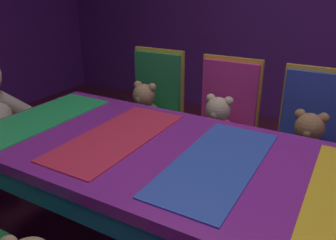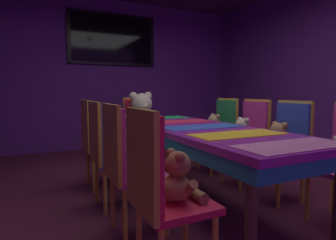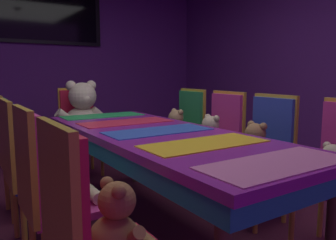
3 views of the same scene
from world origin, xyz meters
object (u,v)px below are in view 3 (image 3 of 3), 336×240
(teddy_right_0, at_px, (331,167))
(throne_chair, at_px, (79,122))
(teddy_left_1, at_px, (71,178))
(chair_left_1, at_px, (43,182))
(chair_right_3, at_px, (187,125))
(king_teddy_bear, at_px, (83,113))
(teddy_left_0, at_px, (119,222))
(banquet_table, at_px, (159,143))
(teddy_right_1, at_px, (254,146))
(chair_left_0, at_px, (82,229))
(teddy_left_3, at_px, (31,144))
(chair_left_2, at_px, (22,159))
(chair_left_3, at_px, (11,143))
(chair_right_2, at_px, (222,134))
(teddy_right_2, at_px, (210,135))
(teddy_right_3, at_px, (175,127))
(chair_right_1, at_px, (267,144))
(teddy_left_2, at_px, (45,157))
(wall_tv, at_px, (45,10))

(teddy_right_0, xyz_separation_m, throne_chair, (-0.72, 2.64, 0.02))
(teddy_left_1, xyz_separation_m, throne_chair, (0.72, 2.04, 0.00))
(chair_left_1, bearing_deg, chair_right_3, 32.88)
(king_teddy_bear, bearing_deg, teddy_left_1, -20.95)
(teddy_left_0, relative_size, teddy_right_0, 1.11)
(banquet_table, relative_size, teddy_right_1, 7.10)
(chair_left_0, relative_size, teddy_left_3, 3.35)
(chair_left_2, height_order, chair_left_3, same)
(chair_right_2, bearing_deg, chair_left_3, -18.83)
(teddy_left_1, xyz_separation_m, king_teddy_bear, (0.72, 1.87, 0.12))
(chair_left_3, height_order, teddy_right_2, chair_left_3)
(teddy_right_0, distance_m, teddy_right_3, 1.72)
(teddy_right_0, distance_m, teddy_right_1, 0.61)
(banquet_table, height_order, teddy_left_0, teddy_left_0)
(chair_left_2, xyz_separation_m, teddy_right_1, (1.56, -0.55, 0.00))
(chair_left_0, relative_size, teddy_right_3, 2.88)
(teddy_left_3, relative_size, throne_chair, 0.30)
(chair_right_1, relative_size, throne_chair, 1.00)
(teddy_right_1, bearing_deg, chair_right_3, -99.19)
(king_teddy_bear, bearing_deg, teddy_left_2, -28.81)
(chair_left_0, xyz_separation_m, chair_right_2, (1.73, 1.17, 0.00))
(chair_right_1, height_order, teddy_right_3, chair_right_1)
(teddy_left_0, height_order, chair_right_1, chair_right_1)
(teddy_left_1, xyz_separation_m, chair_right_2, (1.58, 0.55, 0.00))
(chair_left_0, relative_size, chair_left_2, 1.00)
(teddy_left_0, bearing_deg, teddy_right_0, 0.48)
(chair_left_0, xyz_separation_m, chair_left_2, (0.00, 1.17, 0.00))
(chair_left_3, relative_size, wall_tv, 0.60)
(chair_right_1, bearing_deg, throne_chair, -67.49)
(teddy_left_0, bearing_deg, chair_right_2, 36.36)
(chair_right_2, relative_size, teddy_right_2, 2.89)
(banquet_table, distance_m, chair_right_3, 1.22)
(chair_left_0, bearing_deg, chair_right_2, 34.01)
(teddy_left_0, distance_m, throne_chair, 2.75)
(teddy_right_2, bearing_deg, chair_left_0, 36.40)
(chair_right_2, bearing_deg, chair_right_1, 88.02)
(chair_right_1, bearing_deg, chair_right_2, -91.98)
(teddy_right_2, bearing_deg, teddy_right_0, 90.37)
(teddy_right_3, xyz_separation_m, king_teddy_bear, (-0.73, 0.74, 0.12))
(chair_left_3, distance_m, teddy_right_0, 2.34)
(banquet_table, relative_size, wall_tv, 1.49)
(chair_right_2, bearing_deg, wall_tv, -73.06)
(chair_right_2, bearing_deg, teddy_left_0, 36.36)
(teddy_left_2, xyz_separation_m, throne_chair, (0.72, 1.48, 0.01))
(chair_left_0, distance_m, teddy_left_3, 1.75)
(banquet_table, distance_m, teddy_right_3, 1.12)
(teddy_left_3, bearing_deg, chair_left_0, -95.36)
(chair_left_1, relative_size, chair_right_3, 1.00)
(teddy_left_1, distance_m, chair_left_2, 0.58)
(chair_left_0, relative_size, throne_chair, 1.00)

